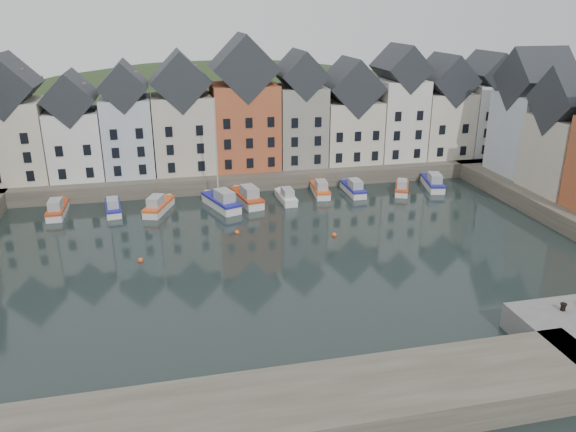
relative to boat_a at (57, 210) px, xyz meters
name	(u,v)px	position (x,y,z in m)	size (l,w,h in m)	color
ground	(290,261)	(23.70, -18.38, -0.68)	(260.00, 260.00, 0.00)	black
far_quay	(243,169)	(23.70, 11.62, 0.32)	(90.00, 16.00, 2.00)	#4B433A
near_wall	(204,424)	(13.70, -40.38, 0.32)	(50.00, 6.00, 2.00)	#4B433A
hillside	(227,226)	(23.72, 37.62, -18.64)	(153.60, 70.40, 64.00)	#27381C
far_terrace	(267,116)	(26.91, 9.62, 8.19)	(72.37, 8.16, 17.78)	beige
right_terrace	(574,134)	(59.70, -10.31, 8.23)	(8.30, 24.25, 16.36)	silver
mooring_buoys	(241,242)	(19.70, -13.05, -0.53)	(20.50, 5.50, 0.50)	#ED531B
boat_a	(57,210)	(0.00, 0.00, 0.00)	(1.89, 5.98, 2.29)	silver
boat_b	(113,208)	(6.33, -0.59, -0.05)	(2.29, 5.71, 2.14)	silver
boat_c	(158,206)	(11.55, -1.47, 0.02)	(3.99, 6.42, 2.36)	silver
boat_d	(222,201)	(19.05, -1.85, 0.19)	(4.38, 7.32, 13.37)	silver
boat_e	(247,197)	(22.35, -0.79, 0.11)	(3.48, 7.19, 2.65)	silver
boat_f	(286,197)	(27.19, -1.19, -0.07)	(1.94, 5.47, 2.07)	silver
boat_g	(320,190)	(32.13, 0.58, -0.01)	(2.39, 6.00, 2.24)	silver
boat_h	(353,189)	(36.44, 0.00, -0.01)	(1.83, 5.89, 2.26)	silver
boat_i	(402,188)	(42.79, -0.97, -0.07)	(3.76, 5.55, 2.05)	silver
boat_j	(433,183)	(47.65, -0.12, 0.04)	(3.35, 6.62, 2.43)	silver
mooring_bollard	(563,307)	(40.35, -35.33, 1.63)	(0.48, 0.48, 0.56)	black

